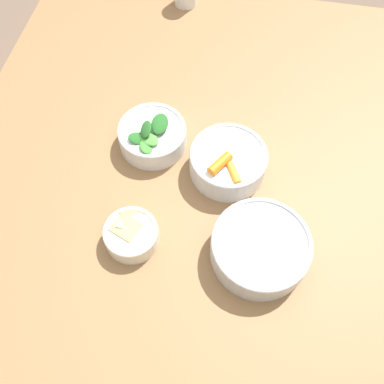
{
  "coord_description": "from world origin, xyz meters",
  "views": [
    {
      "loc": [
        0.47,
        0.1,
        1.58
      ],
      "look_at": [
        0.04,
        0.02,
        0.79
      ],
      "focal_mm": 40.0,
      "sensor_mm": 36.0,
      "label": 1
    }
  ],
  "objects": [
    {
      "name": "bowl_greens",
      "position": [
        -0.08,
        -0.09,
        0.79
      ],
      "size": [
        0.15,
        0.15,
        0.08
      ],
      "color": "silver",
      "rests_on": "dining_table"
    },
    {
      "name": "bowl_beans_hotdog",
      "position": [
        0.14,
        0.18,
        0.79
      ],
      "size": [
        0.2,
        0.2,
        0.06
      ],
      "color": "silver",
      "rests_on": "dining_table"
    },
    {
      "name": "dining_table",
      "position": [
        0.0,
        0.0,
        0.67
      ],
      "size": [
        1.34,
        1.07,
        0.76
      ],
      "color": "olive",
      "rests_on": "ground_plane"
    },
    {
      "name": "ground_plane",
      "position": [
        0.0,
        0.0,
        0.0
      ],
      "size": [
        10.0,
        10.0,
        0.0
      ],
      "primitive_type": "plane",
      "color": "brown"
    },
    {
      "name": "bowl_cookies",
      "position": [
        0.16,
        -0.08,
        0.79
      ],
      "size": [
        0.11,
        0.11,
        0.05
      ],
      "color": "silver",
      "rests_on": "dining_table"
    },
    {
      "name": "bowl_carrots",
      "position": [
        -0.04,
        0.09,
        0.8
      ],
      "size": [
        0.17,
        0.17,
        0.08
      ],
      "color": "silver",
      "rests_on": "dining_table"
    }
  ]
}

